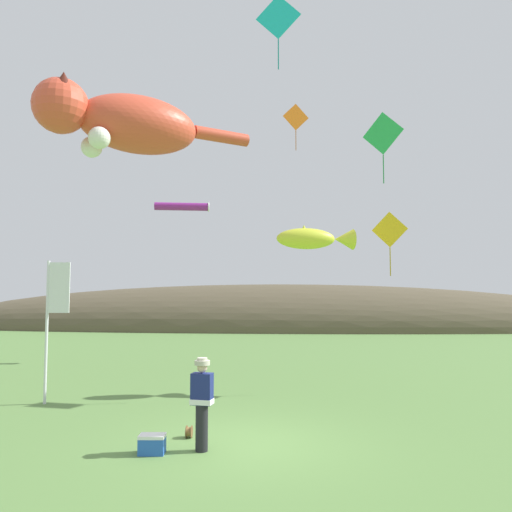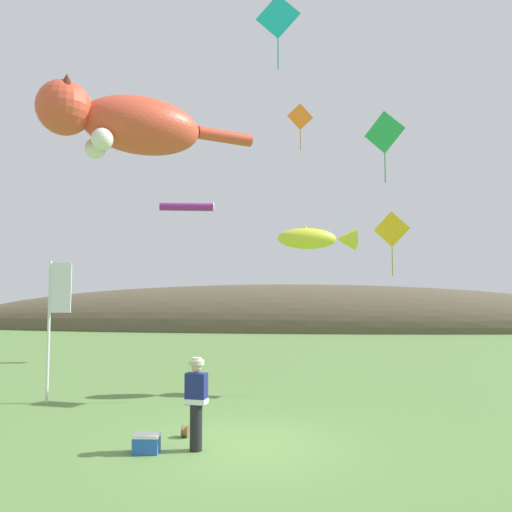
# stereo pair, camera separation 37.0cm
# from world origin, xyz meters

# --- Properties ---
(ground_plane) EXTENTS (120.00, 120.00, 0.00)m
(ground_plane) POSITION_xyz_m (0.00, 0.00, 0.00)
(ground_plane) COLOR #5B8442
(distant_hill_ridge) EXTENTS (59.93, 11.43, 7.41)m
(distant_hill_ridge) POSITION_xyz_m (0.00, 32.17, 0.00)
(distant_hill_ridge) COLOR brown
(distant_hill_ridge) RESTS_ON ground
(festival_attendant) EXTENTS (0.46, 0.33, 1.77)m
(festival_attendant) POSITION_xyz_m (-0.77, -0.44, 0.95)
(festival_attendant) COLOR black
(festival_attendant) RESTS_ON ground
(kite_spool) EXTENTS (0.12, 0.25, 0.25)m
(kite_spool) POSITION_xyz_m (-1.19, 0.42, 0.13)
(kite_spool) COLOR olive
(kite_spool) RESTS_ON ground
(picnic_cooler) EXTENTS (0.51, 0.35, 0.36)m
(picnic_cooler) POSITION_xyz_m (-1.68, -0.66, 0.18)
(picnic_cooler) COLOR blue
(picnic_cooler) RESTS_ON ground
(festival_banner_pole) EXTENTS (0.66, 0.08, 3.93)m
(festival_banner_pole) POSITION_xyz_m (-5.59, 3.31, 2.57)
(festival_banner_pole) COLOR silver
(festival_banner_pole) RESTS_ON ground
(kite_giant_cat) EXTENTS (7.01, 5.02, 2.44)m
(kite_giant_cat) POSITION_xyz_m (-4.92, 6.82, 9.07)
(kite_giant_cat) COLOR #E04C33
(kite_fish_windsock) EXTENTS (2.58, 1.23, 0.77)m
(kite_fish_windsock) POSITION_xyz_m (1.75, 5.53, 4.73)
(kite_fish_windsock) COLOR yellow
(kite_tube_streamer) EXTENTS (2.52, 0.80, 0.44)m
(kite_tube_streamer) POSITION_xyz_m (-3.89, 12.21, 6.97)
(kite_tube_streamer) COLOR #8C268C
(kite_diamond_green) EXTENTS (1.12, 0.77, 2.25)m
(kite_diamond_green) POSITION_xyz_m (3.86, 5.14, 7.94)
(kite_diamond_green) COLOR green
(kite_diamond_gold) EXTENTS (1.05, 0.47, 2.04)m
(kite_diamond_gold) POSITION_xyz_m (4.13, 5.72, 5.01)
(kite_diamond_gold) COLOR yellow
(kite_diamond_teal) EXTENTS (1.31, 0.22, 2.23)m
(kite_diamond_teal) POSITION_xyz_m (0.66, 3.62, 10.94)
(kite_diamond_teal) COLOR #19BFBF
(kite_diamond_orange) EXTENTS (1.16, 0.39, 2.11)m
(kite_diamond_orange) POSITION_xyz_m (1.30, 11.50, 10.79)
(kite_diamond_orange) COLOR orange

